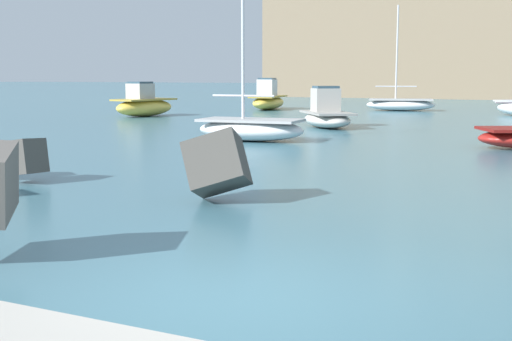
% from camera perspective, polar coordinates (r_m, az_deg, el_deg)
% --- Properties ---
extents(ground_plane, '(400.00, 400.00, 0.00)m').
position_cam_1_polar(ground_plane, '(7.82, -1.71, -10.68)').
color(ground_plane, '#42707F').
extents(breakwater_jetty, '(33.05, 7.81, 2.90)m').
position_cam_1_polar(breakwater_jetty, '(8.82, 21.04, -0.87)').
color(breakwater_jetty, '#4C4944').
rests_on(breakwater_jetty, ground).
extents(boat_near_centre, '(4.42, 2.40, 6.20)m').
position_cam_1_polar(boat_near_centre, '(25.87, -0.46, 3.64)').
color(boat_near_centre, white).
rests_on(boat_near_centre, ground).
extents(boat_mid_left, '(5.19, 3.22, 7.44)m').
position_cam_1_polar(boat_mid_left, '(49.04, 12.28, 5.60)').
color(boat_mid_left, white).
rests_on(boat_mid_left, ground).
extents(boat_mid_centre, '(2.86, 5.64, 2.35)m').
position_cam_1_polar(boat_mid_centre, '(49.78, 1.05, 6.10)').
color(boat_mid_centre, '#EAC64C').
rests_on(boat_mid_centre, ground).
extents(boat_mid_right, '(2.72, 4.69, 2.15)m').
position_cam_1_polar(boat_mid_right, '(42.06, -9.59, 5.58)').
color(boat_mid_right, '#EAC64C').
rests_on(boat_mid_right, ground).
extents(boat_far_centre, '(4.06, 4.58, 2.02)m').
position_cam_1_polar(boat_far_centre, '(32.76, 6.08, 4.77)').
color(boat_far_centre, beige).
rests_on(boat_far_centre, ground).
extents(mooring_buoy_middle, '(0.44, 0.44, 0.44)m').
position_cam_1_polar(mooring_buoy_middle, '(24.72, -3.35, 2.79)').
color(mooring_buoy_middle, '#E54C1E').
rests_on(mooring_buoy_middle, ground).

